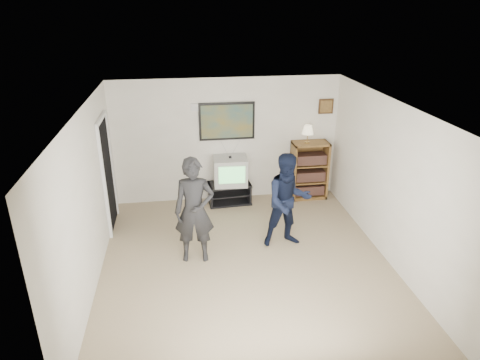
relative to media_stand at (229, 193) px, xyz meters
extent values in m
cube|color=#7D6E4F|center=(-0.01, -2.23, -0.21)|extent=(4.50, 5.00, 0.01)
cube|color=white|center=(-0.01, -2.23, 2.29)|extent=(4.50, 5.00, 0.01)
cube|color=silver|center=(-0.01, 0.27, 1.04)|extent=(4.50, 0.01, 2.50)
cube|color=silver|center=(-2.26, -2.23, 1.04)|extent=(0.01, 5.00, 2.50)
cube|color=silver|center=(2.24, -2.23, 1.04)|extent=(0.01, 5.00, 2.50)
cube|color=black|center=(0.00, 0.00, 0.19)|extent=(0.88, 0.52, 0.04)
cube|color=black|center=(0.00, 0.00, -0.19)|extent=(0.88, 0.52, 0.04)
cube|color=black|center=(-0.40, 0.00, 0.00)|extent=(0.07, 0.46, 0.43)
cube|color=black|center=(0.40, 0.00, 0.00)|extent=(0.07, 0.46, 0.43)
imported|color=black|center=(-0.78, -1.95, 0.64)|extent=(0.65, 0.45, 1.71)
imported|color=black|center=(0.77, -1.73, 0.60)|extent=(0.82, 0.65, 1.62)
cube|color=white|center=(-0.82, -1.73, 0.93)|extent=(0.08, 0.13, 0.04)
cube|color=white|center=(0.72, -1.54, 0.86)|extent=(0.05, 0.13, 0.04)
cube|color=black|center=(-0.01, 0.25, 1.44)|extent=(1.10, 0.03, 0.75)
cube|color=white|center=(-0.56, 0.25, 1.74)|extent=(0.28, 0.02, 0.14)
cube|color=#3D2113|center=(1.99, 0.25, 1.67)|extent=(0.30, 0.03, 0.30)
cube|color=black|center=(-2.24, -0.63, 0.79)|extent=(0.03, 0.85, 2.00)
camera|label=1|loc=(-0.92, -7.86, 3.66)|focal=32.00mm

